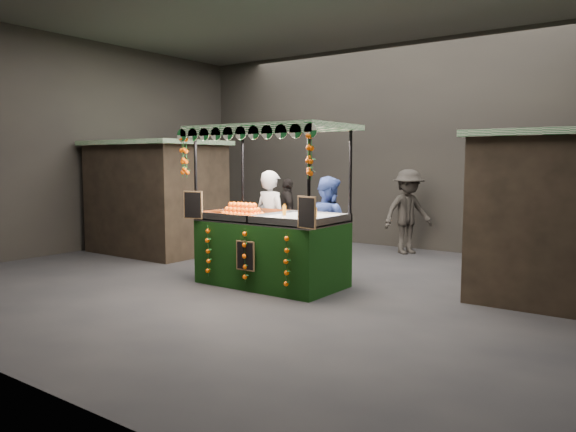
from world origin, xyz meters
The scene contains 13 objects.
ground centered at (0.00, 0.00, 0.00)m, with size 12.00×12.00×0.00m, color black.
market_hall centered at (0.00, 0.00, 3.38)m, with size 12.10×10.10×5.05m.
neighbour_stall_left centered at (-4.40, 1.00, 1.31)m, with size 3.00×2.20×2.60m.
juice_stall centered at (-0.06, -0.24, 0.85)m, with size 2.83×1.66×2.74m.
vendor_grey centered at (-0.68, 0.57, 0.98)m, with size 0.78×0.57×1.96m.
vendor_blue centered at (0.43, 0.85, 0.93)m, with size 1.12×1.02×1.87m.
shopper_0 centered at (-4.22, 1.80, 0.89)m, with size 0.77×0.70×1.77m.
shopper_1 centered at (2.97, 2.84, 0.94)m, with size 1.16×1.15×1.88m.
shopper_2 centered at (-2.52, 3.66, 0.85)m, with size 1.00×0.98×1.69m.
shopper_3 centered at (0.51, 4.21, 0.97)m, with size 1.27×1.45×1.95m.
shopper_4 centered at (-4.46, 2.45, 0.90)m, with size 0.90×0.61×1.80m.
shopper_5 centered at (3.55, 3.19, 0.90)m, with size 0.74×1.73×1.81m.
shopper_6 centered at (2.30, 4.20, 0.82)m, with size 0.59×0.70×1.63m.
Camera 1 is at (5.68, -7.71, 2.15)m, focal length 34.53 mm.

